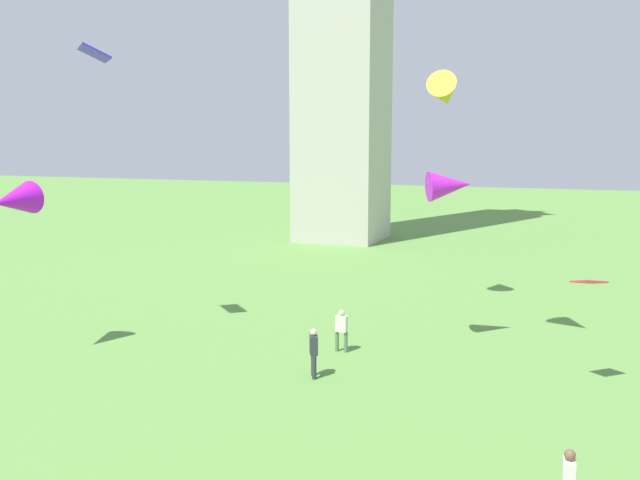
{
  "coord_description": "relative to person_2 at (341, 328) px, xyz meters",
  "views": [
    {
      "loc": [
        11.51,
        -3.76,
        8.23
      ],
      "look_at": [
        2.48,
        19.63,
        4.54
      ],
      "focal_mm": 37.87,
      "sensor_mm": 36.0,
      "label": 1
    }
  ],
  "objects": [
    {
      "name": "kite_flying_4",
      "position": [
        3.7,
        2.19,
        5.55
      ],
      "size": [
        2.11,
        1.86,
        1.3
      ],
      "rotation": [
        0.0,
        0.0,
        2.03
      ],
      "color": "#C81FE7"
    },
    {
      "name": "person_4",
      "position": [
        0.06,
        -3.1,
        0.04
      ],
      "size": [
        0.44,
        0.53,
        1.75
      ],
      "rotation": [
        0.0,
        0.0,
        2.04
      ],
      "color": "#2D3338",
      "rests_on": "ground_plane"
    },
    {
      "name": "person_2",
      "position": [
        0.0,
        0.0,
        0.0
      ],
      "size": [
        0.52,
        0.27,
        1.69
      ],
      "rotation": [
        0.0,
        0.0,
        6.25
      ],
      "color": "#51754C",
      "rests_on": "ground_plane"
    },
    {
      "name": "kite_flying_3",
      "position": [
        2.09,
        9.05,
        9.54
      ],
      "size": [
        1.46,
        2.44,
        2.16
      ],
      "rotation": [
        0.0,
        0.0,
        3.15
      ],
      "color": "#CFA106"
    },
    {
      "name": "kite_flying_2",
      "position": [
        -9.95,
        -1.63,
        10.75
      ],
      "size": [
        2.03,
        2.0,
        0.59
      ],
      "rotation": [
        0.0,
        0.0,
        2.38
      ],
      "color": "#432BE2"
    },
    {
      "name": "kite_flying_5",
      "position": [
        -11.12,
        -5.12,
        5.1
      ],
      "size": [
        1.3,
        1.87,
        1.38
      ],
      "rotation": [
        0.0,
        0.0,
        6.27
      ],
      "color": "#AF15DD"
    },
    {
      "name": "kite_flying_1",
      "position": [
        8.89,
        -0.79,
        2.68
      ],
      "size": [
        1.22,
        1.19,
        0.34
      ],
      "rotation": [
        0.0,
        0.0,
        0.77
      ],
      "color": "#F0293E"
    }
  ]
}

